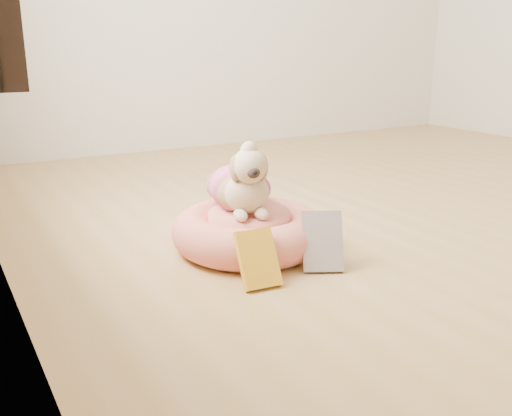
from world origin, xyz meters
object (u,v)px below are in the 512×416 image
pet_bed (249,231)px  book_yellow (258,259)px  book_white (322,241)px  dog (241,174)px

pet_bed → book_yellow: size_ratio=3.04×
book_white → book_yellow: bearing=-149.9°
pet_bed → dog: dog is taller
pet_bed → book_yellow: bearing=-114.7°
pet_bed → book_white: bearing=-66.8°
dog → book_white: (0.14, -0.31, -0.19)m
pet_bed → dog: 0.22m
dog → book_yellow: bearing=-96.2°
book_yellow → book_white: size_ratio=0.91×
dog → book_yellow: dog is taller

